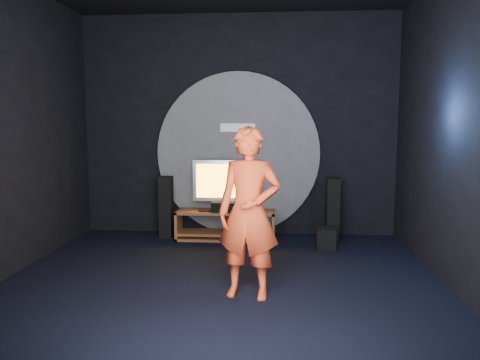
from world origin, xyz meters
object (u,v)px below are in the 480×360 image
object	(u,v)px
tower_speaker_left	(166,207)
tower_speaker_right	(333,210)
media_console	(226,227)
tv	(226,183)
subwoofer	(326,239)
player	(249,213)

from	to	relation	value
tower_speaker_left	tower_speaker_right	bearing A→B (deg)	-0.24
media_console	tower_speaker_right	bearing A→B (deg)	1.44
tv	tower_speaker_left	size ratio (longest dim) A/B	1.06
media_console	subwoofer	size ratio (longest dim) A/B	5.12
tower_speaker_left	subwoofer	world-z (taller)	tower_speaker_left
tv	tower_speaker_left	world-z (taller)	tv
tv	player	xyz separation A→B (m)	(0.50, -2.44, 0.01)
tower_speaker_left	subwoofer	xyz separation A→B (m)	(2.43, -0.49, -0.33)
subwoofer	player	distance (m)	2.30
subwoofer	player	size ratio (longest dim) A/B	0.17
media_console	subwoofer	world-z (taller)	media_console
player	tower_speaker_right	bearing A→B (deg)	74.16
tv	tower_speaker_left	xyz separation A→B (m)	(-0.94, -0.02, -0.39)
tower_speaker_left	subwoofer	distance (m)	2.50
tv	subwoofer	size ratio (longest dim) A/B	3.46
media_console	tower_speaker_right	xyz separation A→B (m)	(1.63, 0.04, 0.29)
tv	player	distance (m)	2.49
media_console	subwoofer	distance (m)	1.55
tower_speaker_left	player	distance (m)	2.85
media_console	tower_speaker_left	distance (m)	0.99
tower_speaker_right	player	world-z (taller)	player
tower_speaker_right	subwoofer	xyz separation A→B (m)	(-0.15, -0.48, -0.33)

